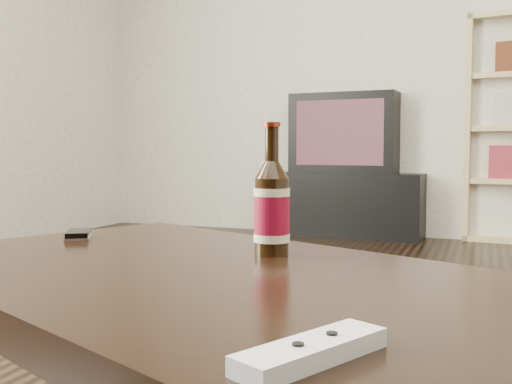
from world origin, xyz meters
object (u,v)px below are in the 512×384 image
(tv, at_px, (348,133))
(remote, at_px, (312,351))
(phone, at_px, (79,235))
(coffee_table, at_px, (206,304))
(tv_stand, at_px, (347,203))
(beer_bottle, at_px, (272,208))

(tv, bearing_deg, remote, -75.16)
(phone, xyz_separation_m, remote, (0.66, -0.54, 0.00))
(coffee_table, relative_size, phone, 11.94)
(tv_stand, distance_m, tv, 0.50)
(tv_stand, xyz_separation_m, coffee_table, (0.51, -3.40, 0.14))
(tv, height_order, remote, tv)
(phone, height_order, remote, remote)
(tv_stand, distance_m, beer_bottle, 3.29)
(tv_stand, bearing_deg, tv, -90.00)
(coffee_table, xyz_separation_m, phone, (-0.40, 0.21, 0.06))
(beer_bottle, relative_size, remote, 1.43)
(coffee_table, relative_size, remote, 7.69)
(tv_stand, bearing_deg, phone, -84.83)
(coffee_table, distance_m, beer_bottle, 0.22)
(coffee_table, bearing_deg, tv_stand, 98.51)
(tv_stand, height_order, tv, tv)
(beer_bottle, relative_size, phone, 2.22)
(tv_stand, bearing_deg, coffee_table, -78.33)
(phone, relative_size, remote, 0.64)
(tv, relative_size, remote, 4.63)
(tv_stand, xyz_separation_m, phone, (0.11, -3.19, 0.20))
(beer_bottle, bearing_deg, remote, -66.91)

